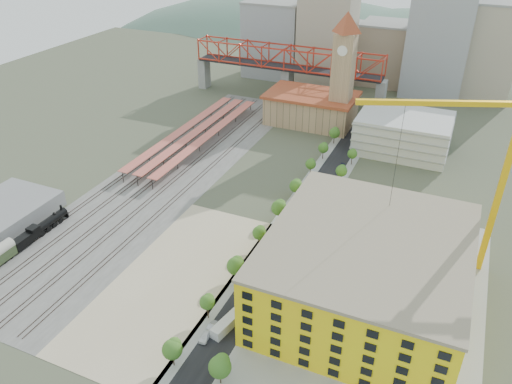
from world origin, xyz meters
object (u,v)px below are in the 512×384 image
at_px(site_trailer_d, 285,236).
at_px(locomotive, 42,227).
at_px(tower_crane, 495,156).
at_px(site_trailer_c, 276,250).
at_px(site_trailer_b, 247,295).
at_px(clock_tower, 344,62).
at_px(site_trailer_a, 227,324).
at_px(construction_building, 366,271).
at_px(car_0, 206,336).

bearing_deg(site_trailer_d, locomotive, -155.14).
bearing_deg(tower_crane, site_trailer_c, -162.80).
height_order(tower_crane, site_trailer_b, tower_crane).
distance_m(clock_tower, locomotive, 126.49).
height_order(site_trailer_a, site_trailer_c, site_trailer_a).
bearing_deg(site_trailer_b, locomotive, 175.08).
distance_m(construction_building, site_trailer_d, 31.71).
bearing_deg(site_trailer_a, car_0, -109.93).
bearing_deg(car_0, site_trailer_b, 73.74).
xyz_separation_m(clock_tower, construction_building, (34.00, -99.99, -19.29)).
xyz_separation_m(locomotive, site_trailer_a, (66.00, -11.80, -0.71)).
bearing_deg(site_trailer_a, locomotive, -177.93).
height_order(construction_building, site_trailer_b, construction_building).
xyz_separation_m(site_trailer_a, site_trailer_d, (0.00, 37.21, -0.01)).
bearing_deg(construction_building, site_trailer_a, -141.09).
distance_m(tower_crane, site_trailer_d, 58.16).
bearing_deg(clock_tower, car_0, -87.72).
bearing_deg(site_trailer_d, site_trailer_c, -86.20).
height_order(clock_tower, tower_crane, tower_crane).
bearing_deg(tower_crane, locomotive, -163.81).
relative_size(construction_building, site_trailer_b, 5.89).
bearing_deg(site_trailer_d, tower_crane, 12.91).
xyz_separation_m(site_trailer_a, car_0, (-3.00, -4.78, -0.52)).
height_order(construction_building, site_trailer_c, construction_building).
height_order(locomotive, site_trailer_c, locomotive).
height_order(site_trailer_c, car_0, site_trailer_c).
distance_m(site_trailer_c, car_0, 34.93).
bearing_deg(clock_tower, construction_building, -71.22).
bearing_deg(clock_tower, site_trailer_c, -84.97).
relative_size(locomotive, car_0, 4.73).
bearing_deg(site_trailer_b, car_0, -104.92).
xyz_separation_m(site_trailer_b, site_trailer_d, (0.00, 26.62, 0.10)).
xyz_separation_m(tower_crane, site_trailer_b, (-48.16, -34.34, -31.79)).
xyz_separation_m(site_trailer_b, site_trailer_c, (0.00, 19.43, 0.10)).
bearing_deg(site_trailer_a, site_trailer_d, 102.20).
relative_size(site_trailer_b, site_trailer_d, 0.92).
height_order(tower_crane, site_trailer_a, tower_crane).
bearing_deg(car_0, site_trailer_a, 52.66).
height_order(site_trailer_a, site_trailer_b, site_trailer_a).
relative_size(clock_tower, tower_crane, 0.97).
bearing_deg(locomotive, tower_crane, 16.19).
bearing_deg(site_trailer_c, site_trailer_a, -93.18).
bearing_deg(locomotive, site_trailer_c, 15.44).
distance_m(site_trailer_b, site_trailer_c, 19.43).
distance_m(clock_tower, car_0, 128.92).
bearing_deg(construction_building, clock_tower, 108.78).
relative_size(tower_crane, car_0, 11.82).
distance_m(locomotive, site_trailer_d, 70.73).
xyz_separation_m(locomotive, site_trailer_d, (66.00, 25.42, -0.71)).
relative_size(site_trailer_b, site_trailer_c, 0.92).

